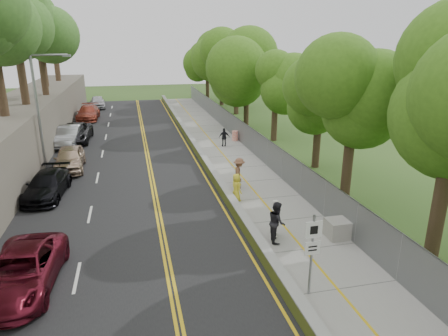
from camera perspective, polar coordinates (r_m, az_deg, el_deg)
ground at (r=17.39m, az=4.53°, el=-12.45°), size 140.00×140.00×0.00m
road at (r=30.55m, az=-13.91°, el=0.67°), size 11.20×66.00×0.04m
sidewalk at (r=31.39m, az=0.73°, el=1.68°), size 4.20×66.00×0.05m
jersey_barrier at (r=30.86m, az=-3.42°, el=1.89°), size 0.42×66.00×0.60m
rock_embankment at (r=31.29m, az=-29.17°, el=3.07°), size 5.00×66.00×4.00m
chainlink_fence at (r=31.69m, az=4.43°, el=3.60°), size 0.04×66.00×2.00m
trees_fenceside at (r=31.58m, az=8.90°, el=14.43°), size 7.00×66.00×14.00m
streetlight at (r=29.13m, az=-24.68°, el=8.10°), size 2.52×0.22×8.00m
signpost at (r=14.35m, az=12.50°, el=-10.87°), size 0.62×0.09×3.10m
construction_barrel at (r=36.23m, az=1.58°, el=4.63°), size 0.54×0.54×0.88m
concrete_block at (r=19.35m, az=16.27°, el=-8.27°), size 1.28×0.96×0.85m
car_2 at (r=16.64m, az=-26.96°, el=-12.98°), size 2.78×5.38×1.45m
car_3 at (r=25.30m, az=-23.95°, el=-2.23°), size 2.42×5.02×1.41m
car_4 at (r=29.92m, az=-21.20°, el=1.27°), size 2.09×4.82×1.62m
car_5 at (r=37.13m, az=-21.26°, el=4.33°), size 2.07×5.11×1.65m
car_6 at (r=38.09m, az=-20.59°, el=4.70°), size 2.90×5.92×1.62m
car_7 at (r=48.50m, az=-18.84°, el=7.48°), size 2.42×5.60×1.61m
car_8 at (r=56.73m, az=-17.61°, el=8.96°), size 2.23×4.78×1.58m
painter_0 at (r=22.46m, az=1.77°, el=-2.79°), size 0.71×0.90×1.60m
painter_1 at (r=18.67m, az=7.45°, el=-7.07°), size 0.64×0.76×1.77m
painter_2 at (r=18.14m, az=7.55°, el=-7.64°), size 0.87×1.03×1.90m
painter_3 at (r=24.36m, az=2.18°, el=-0.74°), size 0.93×1.34×1.90m
person_far at (r=34.16m, az=0.03°, el=4.42°), size 0.93×0.40×1.57m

